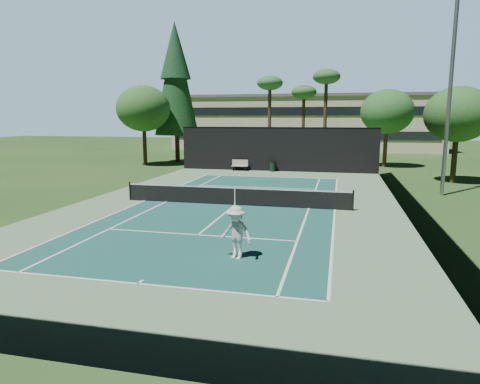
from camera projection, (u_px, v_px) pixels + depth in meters
The scene contains 22 objects.
ground at pixel (235, 205), 23.96m from camera, with size 160.00×160.00×0.00m, color #25481B.
apron_slab at pixel (235, 205), 23.96m from camera, with size 18.00×32.00×0.01m, color #62865E.
court_surface at pixel (235, 205), 23.96m from camera, with size 10.97×23.77×0.01m, color #1A544A.
court_lines at pixel (235, 205), 23.96m from camera, with size 11.07×23.87×0.01m.
tennis_net at pixel (235, 195), 23.87m from camera, with size 12.90×0.10×1.10m.
fence at pixel (235, 170), 23.68m from camera, with size 18.04×32.05×4.03m.
player at pixel (236, 232), 14.72m from camera, with size 1.21×0.69×1.87m, color silver.
tennis_ball_a at pixel (23, 271), 13.56m from camera, with size 0.06×0.06×0.06m, color yellow.
tennis_ball_b at pixel (226, 198), 25.80m from camera, with size 0.08×0.08×0.08m, color #C6DA31.
tennis_ball_c at pixel (263, 201), 24.87m from camera, with size 0.06×0.06×0.06m, color #CAF036.
tennis_ball_d at pixel (180, 192), 28.02m from camera, with size 0.06×0.06×0.06m, color #B7D02F.
park_bench at pixel (240, 165), 39.62m from camera, with size 1.50×0.45×1.02m.
trash_bin at pixel (273, 166), 38.99m from camera, with size 0.56×0.56×0.95m.
pine_tree at pixel (176, 74), 46.13m from camera, with size 4.80×4.80×15.00m.
palm_a at pixel (270, 86), 46.04m from camera, with size 2.80×2.80×9.32m.
palm_b at pixel (304, 95), 47.31m from camera, with size 2.80×2.80×8.42m.
palm_c at pixel (326, 81), 43.66m from camera, with size 2.80×2.80×9.77m.
decid_tree_a at pixel (387, 112), 41.90m from camera, with size 5.12×5.12×7.62m.
decid_tree_b at pixel (458, 115), 31.47m from camera, with size 4.80×4.80×7.14m.
decid_tree_c at pixel (143, 109), 43.39m from camera, with size 5.44×5.44×8.09m.
campus_building at pixel (304, 122), 67.36m from camera, with size 40.50×12.50×8.30m.
light_pole at pixel (450, 91), 25.92m from camera, with size 0.90×0.25×12.22m.
Camera 1 is at (5.63, -22.80, 4.82)m, focal length 32.00 mm.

